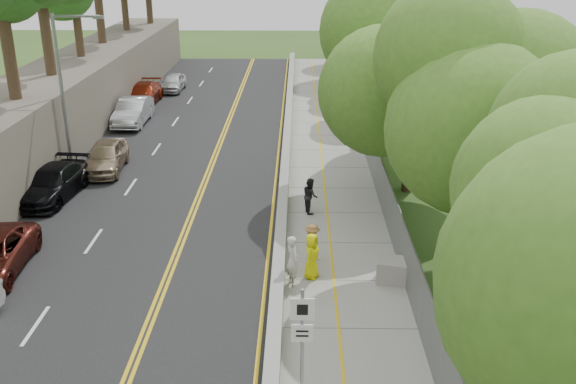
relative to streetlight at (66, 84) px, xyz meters
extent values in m
plane|color=#33511E|center=(10.46, -14.00, -4.64)|extent=(140.00, 140.00, 0.00)
cube|color=black|center=(5.06, 1.00, -4.62)|extent=(11.20, 66.00, 0.04)
cube|color=gray|center=(13.01, 1.00, -4.61)|extent=(4.20, 66.00, 0.05)
cube|color=#9CD030|center=(10.71, 1.00, -4.34)|extent=(0.42, 66.00, 0.60)
cube|color=#595147|center=(-3.04, 1.00, -2.64)|extent=(5.00, 66.00, 4.00)
cube|color=slate|center=(15.11, 1.00, -3.64)|extent=(0.04, 66.00, 2.00)
cylinder|color=gray|center=(-0.24, 0.00, -0.64)|extent=(0.18, 0.18, 8.00)
cylinder|color=gray|center=(0.87, 0.00, 3.21)|extent=(2.30, 0.13, 0.13)
cube|color=gray|center=(1.95, 0.00, 3.16)|extent=(0.50, 0.22, 0.14)
cylinder|color=gray|center=(11.51, -17.00, -3.04)|extent=(0.09, 0.09, 3.10)
cube|color=white|center=(11.51, -17.03, -2.04)|extent=(0.62, 0.04, 0.62)
cube|color=white|center=(11.51, -17.03, -2.74)|extent=(0.56, 0.04, 0.50)
cylinder|color=#F14300|center=(14.76, 9.37, -4.08)|extent=(0.62, 0.62, 1.02)
cube|color=gray|center=(14.76, -11.00, -4.19)|extent=(1.35, 1.12, 0.80)
imported|color=black|center=(0.08, -3.45, -3.88)|extent=(2.49, 5.16, 1.45)
imported|color=#9D846B|center=(1.46, 0.33, -3.83)|extent=(2.10, 4.60, 1.53)
imported|color=silver|center=(0.66, 9.39, -3.77)|extent=(1.77, 5.02, 1.65)
imported|color=black|center=(-0.14, 10.41, -3.90)|extent=(2.46, 5.12, 1.41)
imported|color=maroon|center=(0.11, 14.94, -3.87)|extent=(2.09, 5.07, 1.47)
imported|color=silver|center=(1.46, 19.19, -3.93)|extent=(1.69, 3.99, 1.35)
imported|color=#E1E106|center=(11.88, -10.78, -3.76)|extent=(0.78, 0.95, 1.67)
imported|color=beige|center=(11.21, -11.32, -3.67)|extent=(0.66, 0.79, 1.84)
imported|color=black|center=(11.91, -4.96, -3.80)|extent=(0.77, 0.89, 1.57)
imported|color=olive|center=(11.91, -9.66, -3.83)|extent=(0.65, 1.03, 1.53)
imported|color=black|center=(13.26, 12.98, -3.72)|extent=(1.04, 0.49, 1.73)
camera|label=1|loc=(11.39, -30.83, 6.54)|focal=40.00mm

